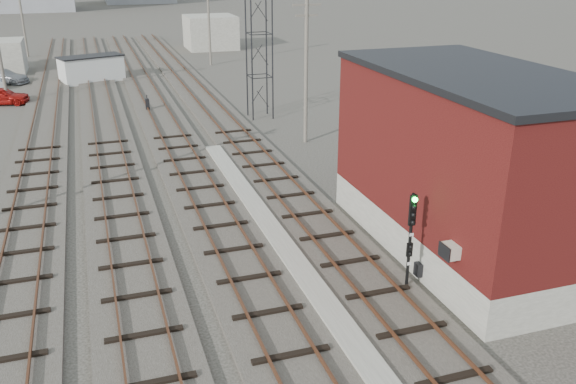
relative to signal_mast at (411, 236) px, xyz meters
name	(u,v)px	position (x,y,z in m)	size (l,w,h in m)	color
ground	(147,65)	(-3.70, 50.46, -2.16)	(320.00, 320.00, 0.00)	#282621
track_right	(209,106)	(-1.20, 29.46, -2.05)	(3.20, 90.00, 0.39)	#332D28
track_mid_right	(157,110)	(-5.20, 29.46, -2.05)	(3.20, 90.00, 0.39)	#332D28
track_mid_left	(103,114)	(-9.20, 29.46, -2.05)	(3.20, 90.00, 0.39)	#332D28
track_left	(45,119)	(-13.20, 29.46, -2.05)	(3.20, 90.00, 0.39)	#332D28
platform_curb	(283,247)	(-3.20, 4.46, -2.03)	(0.90, 28.00, 0.26)	gray
brick_building	(469,163)	(3.80, 2.46, 1.47)	(6.54, 12.20, 7.22)	gray
lattice_tower	(259,11)	(1.80, 25.46, 5.34)	(1.60, 1.60, 15.00)	black
utility_pole_left_c	(22,14)	(-16.20, 60.46, 2.64)	(1.80, 0.24, 9.00)	#595147
utility_pole_right_a	(306,66)	(2.80, 18.46, 2.64)	(1.80, 0.24, 9.00)	#595147
utility_pole_right_b	(209,19)	(2.80, 48.46, 2.64)	(1.80, 0.24, 9.00)	#595147
shed_right	(211,32)	(5.30, 60.46, -0.16)	(6.00, 6.00, 4.00)	gray
signal_mast	(411,236)	(0.00, 0.00, 0.00)	(0.40, 0.40, 3.74)	gray
switch_stand	(147,104)	(-5.88, 29.61, -1.59)	(0.29, 0.29, 1.21)	black
site_trailer	(92,69)	(-9.50, 42.99, -0.94)	(6.22, 4.20, 2.41)	silver
car_red	(2,96)	(-16.59, 35.62, -1.46)	(1.65, 4.09, 1.39)	#9A110E
car_grey	(3,76)	(-17.30, 44.59, -1.49)	(1.87, 4.60, 1.34)	gray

